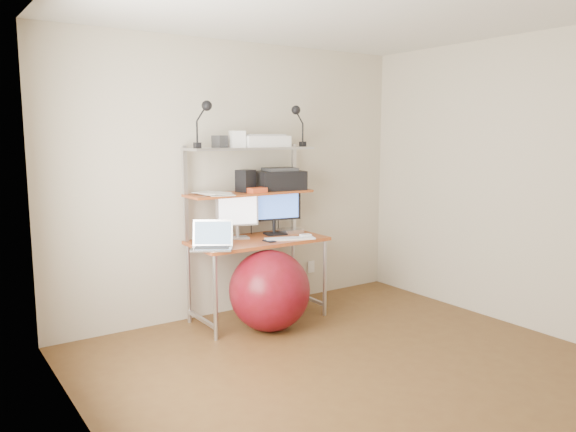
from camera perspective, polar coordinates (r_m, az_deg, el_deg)
name	(u,v)px	position (r m, az deg, el deg)	size (l,w,h in m)	color
room	(368,197)	(3.79, 8.14, 1.88)	(3.60, 3.60, 3.60)	brown
computer_desk	(254,214)	(5.03, -3.48, 0.18)	(1.20, 0.60, 1.57)	#A64420
wall_outlet	(311,267)	(5.85, 2.36, -5.18)	(0.08, 0.01, 0.12)	white
monitor_silver	(237,213)	(5.03, -5.18, 0.30)	(0.38, 0.17, 0.43)	silver
monitor_black	(274,206)	(5.20, -1.42, 1.01)	(0.52, 0.18, 0.53)	black
laptop	(212,242)	(4.64, -7.68, -2.68)	(0.42, 0.40, 0.29)	silver
keyboard	(290,239)	(4.99, 0.19, -2.30)	(0.44, 0.13, 0.01)	white
mouse	(305,236)	(5.10, 1.78, -2.00)	(0.10, 0.06, 0.03)	white
mac_mini	(290,231)	(5.33, 0.23, -1.49)	(0.19, 0.19, 0.04)	silver
phone	(269,241)	(4.89, -1.93, -2.56)	(0.06, 0.12, 0.01)	black
printer	(280,179)	(5.24, -0.82, 3.73)	(0.47, 0.35, 0.21)	black
nas_cube	(245,181)	(5.07, -4.34, 3.58)	(0.14, 0.14, 0.20)	black
red_box	(257,190)	(4.99, -3.18, 2.64)	(0.16, 0.11, 0.04)	#C6451F
scanner	(262,141)	(5.14, -2.61, 7.64)	(0.44, 0.29, 0.12)	white
box_white	(237,139)	(4.96, -5.17, 7.78)	(0.12, 0.10, 0.14)	white
box_grey	(220,142)	(4.93, -6.93, 7.52)	(0.10, 0.10, 0.10)	#323234
clip_lamp_left	(205,113)	(4.75, -8.45, 10.27)	(0.16, 0.09, 0.39)	black
clip_lamp_right	(297,117)	(5.24, 0.96, 10.05)	(0.15, 0.08, 0.38)	black
exercise_ball	(270,291)	(4.82, -1.89, -7.58)	(0.69, 0.69, 0.69)	maroon
paper_stack	(214,193)	(4.89, -7.51, 2.30)	(0.35, 0.40, 0.02)	white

